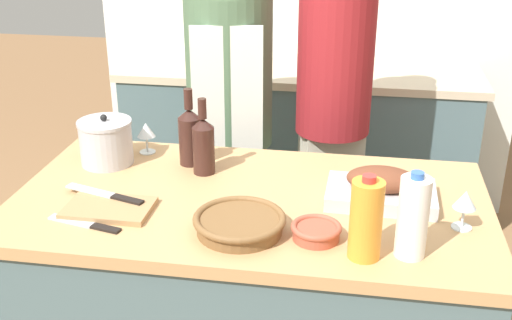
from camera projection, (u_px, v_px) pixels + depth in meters
kitchen_island at (250, 317)px, 2.22m from camera, size 1.51×0.82×0.93m
back_counter at (297, 148)px, 3.62m from camera, size 1.91×0.60×0.93m
roasting_pan at (381, 189)px, 2.00m from camera, size 0.34×0.22×0.11m
wicker_basket at (239, 223)px, 1.83m from camera, size 0.27×0.27×0.05m
cutting_board at (109, 208)px, 1.95m from camera, size 0.26×0.17×0.02m
stock_pot at (106, 142)px, 2.26m from camera, size 0.19×0.19×0.18m
mixing_bowl at (316, 231)px, 1.80m from camera, size 0.14×0.14×0.04m
juice_jug at (366, 219)px, 1.68m from camera, size 0.09×0.09×0.24m
milk_jug at (413, 217)px, 1.68m from camera, size 0.08×0.08×0.24m
wine_bottle_green at (190, 135)px, 2.24m from camera, size 0.08×0.08×0.28m
wine_bottle_dark at (203, 144)px, 2.18m from camera, size 0.08×0.08×0.27m
wine_glass_left at (146, 131)px, 2.35m from camera, size 0.07×0.07×0.12m
wine_glass_right at (465, 201)px, 1.83m from camera, size 0.07×0.07×0.12m
knife_chef at (107, 195)px, 2.01m from camera, size 0.29×0.11×0.01m
knife_paring at (87, 224)px, 1.87m from camera, size 0.24×0.08×0.01m
condiment_bottle_tall at (334, 46)px, 3.52m from camera, size 0.07×0.07×0.19m
condiment_bottle_short at (245, 46)px, 3.52m from camera, size 0.06×0.06×0.19m
person_cook_aproned at (230, 118)px, 2.82m from camera, size 0.37×0.39×1.62m
person_cook_guest at (333, 100)px, 2.75m from camera, size 0.32×0.32×1.77m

